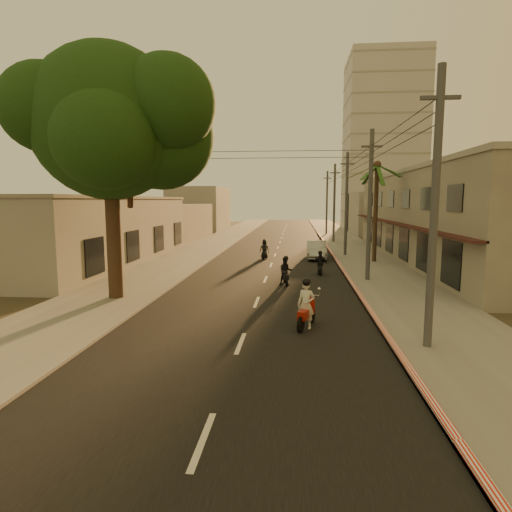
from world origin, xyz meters
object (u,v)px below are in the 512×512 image
object	(u,v)px
broadleaf_tree	(118,124)
parked_car	(316,250)
scooter_mid_b	(320,264)
scooter_far_a	(264,250)
palm_tree	(377,171)
scooter_mid_a	(286,272)
scooter_red	(306,306)

from	to	relation	value
broadleaf_tree	parked_car	distance (m)	20.33
broadleaf_tree	scooter_mid_b	distance (m)	14.99
scooter_far_a	parked_car	bearing A→B (deg)	8.87
broadleaf_tree	palm_tree	size ratio (longest dim) A/B	1.48
parked_car	scooter_mid_a	bearing A→B (deg)	-100.57
broadleaf_tree	scooter_mid_b	bearing A→B (deg)	38.28
scooter_red	scooter_mid_b	size ratio (longest dim) A/B	1.20
scooter_red	scooter_mid_b	world-z (taller)	scooter_red
broadleaf_tree	scooter_far_a	distance (m)	18.10
scooter_mid_a	scooter_mid_b	bearing A→B (deg)	52.45
scooter_mid_b	parked_car	xyz separation A→B (m)	(0.13, 7.85, 0.03)
scooter_red	broadleaf_tree	bearing A→B (deg)	174.25
broadleaf_tree	scooter_mid_a	xyz separation A→B (m)	(7.90, 4.25, -7.69)
scooter_red	parked_car	bearing A→B (deg)	105.38
broadleaf_tree	scooter_red	distance (m)	12.40
scooter_mid_a	broadleaf_tree	bearing A→B (deg)	-158.99
broadleaf_tree	scooter_far_a	world-z (taller)	broadleaf_tree
scooter_mid_a	scooter_mid_b	world-z (taller)	scooter_mid_a
parked_car	scooter_mid_b	bearing A→B (deg)	-90.30
palm_tree	scooter_red	world-z (taller)	palm_tree
scooter_mid_b	parked_car	bearing A→B (deg)	90.26
scooter_mid_b	scooter_far_a	distance (m)	8.48
broadleaf_tree	scooter_mid_a	bearing A→B (deg)	28.24
palm_tree	scooter_mid_a	world-z (taller)	palm_tree
scooter_red	parked_car	world-z (taller)	scooter_red
scooter_mid_b	scooter_far_a	xyz separation A→B (m)	(-4.22, 7.35, 0.03)
scooter_far_a	parked_car	world-z (taller)	scooter_far_a
broadleaf_tree	scooter_red	size ratio (longest dim) A/B	6.12
broadleaf_tree	scooter_far_a	bearing A→B (deg)	69.08
broadleaf_tree	scooter_far_a	size ratio (longest dim) A/B	7.08
broadleaf_tree	scooter_mid_b	size ratio (longest dim) A/B	7.37
scooter_mid_a	parked_car	world-z (taller)	scooter_mid_a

